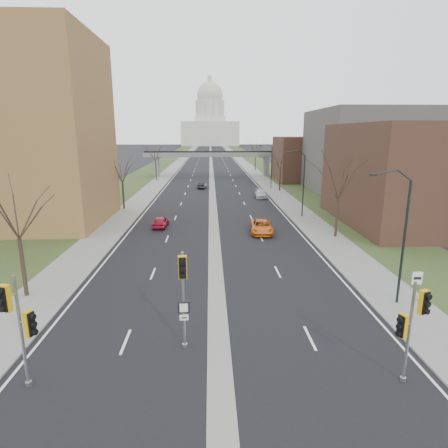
{
  "coord_description": "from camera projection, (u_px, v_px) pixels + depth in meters",
  "views": [
    {
      "loc": [
        -0.38,
        -16.18,
        10.94
      ],
      "look_at": [
        0.63,
        11.01,
        4.28
      ],
      "focal_mm": 30.0,
      "sensor_mm": 36.0,
      "label": 1
    }
  ],
  "objects": [
    {
      "name": "commercial_block_mid",
      "position": [
        366.0,
        152.0,
        68.01
      ],
      "size": [
        18.0,
        22.0,
        15.0
      ],
      "primitive_type": "cube",
      "color": "#53514C",
      "rests_on": "ground"
    },
    {
      "name": "car_right_mid",
      "position": [
        261.0,
        194.0,
        64.41
      ],
      "size": [
        2.0,
        4.71,
        1.35
      ],
      "primitive_type": "imported",
      "rotation": [
        0.0,
        0.0,
        -0.02
      ],
      "color": "#B3B2BA",
      "rests_on": "ground"
    },
    {
      "name": "signal_pole_right",
      "position": [
        412.0,
        320.0,
        15.96
      ],
      "size": [
        1.1,
        0.8,
        4.82
      ],
      "rotation": [
        0.0,
        0.0,
        0.4
      ],
      "color": "gray",
      "rests_on": "ground"
    },
    {
      "name": "commercial_block_far",
      "position": [
        307.0,
        159.0,
        85.86
      ],
      "size": [
        14.0,
        14.0,
        10.0
      ],
      "primitive_type": "cube",
      "color": "#472D21",
      "rests_on": "ground"
    },
    {
      "name": "signal_pole_left",
      "position": [
        19.0,
        318.0,
        15.59
      ],
      "size": [
        1.17,
        0.87,
        5.22
      ],
      "rotation": [
        0.0,
        0.0,
        -0.35
      ],
      "color": "gray",
      "rests_on": "ground"
    },
    {
      "name": "ground",
      "position": [
        219.0,
        362.0,
        18.32
      ],
      "size": [
        700.0,
        700.0,
        0.0
      ],
      "primitive_type": "plane",
      "color": "black",
      "rests_on": "ground"
    },
    {
      "name": "road_surface",
      "position": [
        211.0,
        158.0,
        163.91
      ],
      "size": [
        20.0,
        600.0,
        0.01
      ],
      "primitive_type": "cube",
      "color": "black",
      "rests_on": "ground"
    },
    {
      "name": "grass_verge_right",
      "position": [
        252.0,
        158.0,
        164.55
      ],
      "size": [
        8.0,
        600.0,
        0.1
      ],
      "primitive_type": "cube",
      "color": "#263C1B",
      "rests_on": "ground"
    },
    {
      "name": "sidewalk_left",
      "position": [
        183.0,
        158.0,
        163.47
      ],
      "size": [
        4.0,
        600.0,
        0.12
      ],
      "primitive_type": "cube",
      "color": "gray",
      "rests_on": "ground"
    },
    {
      "name": "median_strip",
      "position": [
        211.0,
        158.0,
        163.91
      ],
      "size": [
        1.2,
        600.0,
        0.02
      ],
      "primitive_type": "cube",
      "color": "gray",
      "rests_on": "ground"
    },
    {
      "name": "speed_limit_sign",
      "position": [
        416.0,
        286.0,
        22.19
      ],
      "size": [
        0.62,
        0.07,
        2.87
      ],
      "rotation": [
        0.0,
        0.0,
        -0.03
      ],
      "color": "black",
      "rests_on": "sidewalk_right"
    },
    {
      "name": "sidewalk_right",
      "position": [
        238.0,
        158.0,
        164.33
      ],
      "size": [
        4.0,
        600.0,
        0.12
      ],
      "primitive_type": "cube",
      "color": "gray",
      "rests_on": "ground"
    },
    {
      "name": "tree_left_c",
      "position": [
        155.0,
        150.0,
        86.06
      ],
      "size": [
        7.65,
        7.65,
        9.99
      ],
      "color": "#382B21",
      "rests_on": "sidewalk_left"
    },
    {
      "name": "car_right_near",
      "position": [
        262.0,
        227.0,
        41.71
      ],
      "size": [
        2.78,
        5.35,
        1.44
      ],
      "primitive_type": "imported",
      "rotation": [
        0.0,
        0.0,
        -0.08
      ],
      "color": "orange",
      "rests_on": "ground"
    },
    {
      "name": "streetlight_far",
      "position": [
        268.0,
        153.0,
        73.35
      ],
      "size": [
        2.61,
        0.2,
        8.7
      ],
      "color": "black",
      "rests_on": "sidewalk_right"
    },
    {
      "name": "streetlight_mid",
      "position": [
        298.0,
        164.0,
        48.12
      ],
      "size": [
        2.61,
        0.2,
        8.7
      ],
      "color": "black",
      "rests_on": "sidewalk_right"
    },
    {
      "name": "tree_right_c",
      "position": [
        256.0,
        146.0,
        109.32
      ],
      "size": [
        7.65,
        7.65,
        9.99
      ],
      "color": "#382B21",
      "rests_on": "sidewalk_right"
    },
    {
      "name": "streetlight_near",
      "position": [
        396.0,
        200.0,
        22.88
      ],
      "size": [
        2.61,
        0.2,
        8.7
      ],
      "color": "black",
      "rests_on": "sidewalk_right"
    },
    {
      "name": "car_left_far",
      "position": [
        202.0,
        185.0,
        75.29
      ],
      "size": [
        1.77,
        4.04,
        1.29
      ],
      "primitive_type": "imported",
      "rotation": [
        0.0,
        0.0,
        3.04
      ],
      "color": "black",
      "rests_on": "ground"
    },
    {
      "name": "tree_left_a",
      "position": [
        14.0,
        201.0,
        24.03
      ],
      "size": [
        7.2,
        7.2,
        9.4
      ],
      "color": "#382B21",
      "rests_on": "sidewalk_left"
    },
    {
      "name": "grass_verge_left",
      "position": [
        170.0,
        158.0,
        163.25
      ],
      "size": [
        8.0,
        600.0,
        0.1
      ],
      "primitive_type": "cube",
      "color": "#263C1B",
      "rests_on": "ground"
    },
    {
      "name": "tree_left_b",
      "position": [
        121.0,
        167.0,
        53.25
      ],
      "size": [
        6.75,
        6.75,
        8.81
      ],
      "color": "#382B21",
      "rests_on": "sidewalk_left"
    },
    {
      "name": "commercial_block_near",
      "position": [
        413.0,
        175.0,
        44.93
      ],
      "size": [
        16.0,
        20.0,
        12.0
      ],
      "primitive_type": "cube",
      "color": "#472D21",
      "rests_on": "ground"
    },
    {
      "name": "tree_right_b",
      "position": [
        281.0,
        160.0,
        70.78
      ],
      "size": [
        6.3,
        6.3,
        8.22
      ],
      "color": "#382B21",
      "rests_on": "sidewalk_right"
    },
    {
      "name": "car_left_near",
      "position": [
        161.0,
        222.0,
        44.33
      ],
      "size": [
        1.72,
        3.91,
        1.31
      ],
      "primitive_type": "imported",
      "rotation": [
        0.0,
        0.0,
        3.1
      ],
      "color": "maroon",
      "rests_on": "ground"
    },
    {
      "name": "signal_pole_median",
      "position": [
        183.0,
        284.0,
        18.46
      ],
      "size": [
        0.61,
        0.86,
        5.23
      ],
      "rotation": [
        0.0,
        0.0,
        0.07
      ],
      "color": "gray",
      "rests_on": "ground"
    },
    {
      "name": "tree_right_a",
      "position": [
        340.0,
        175.0,
        38.56
      ],
      "size": [
        7.2,
        7.2,
        9.4
      ],
      "color": "#382B21",
      "rests_on": "sidewalk_right"
    },
    {
      "name": "capitol",
      "position": [
        210.0,
        124.0,
        324.5
      ],
      "size": [
        48.0,
        42.0,
        55.75
      ],
      "color": "beige",
      "rests_on": "ground"
    },
    {
      "name": "pedestrian_bridge",
      "position": [
        211.0,
        157.0,
        94.81
      ],
      "size": [
        34.0,
        3.0,
        6.45
      ],
      "color": "slate",
      "rests_on": "ground"
    }
  ]
}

